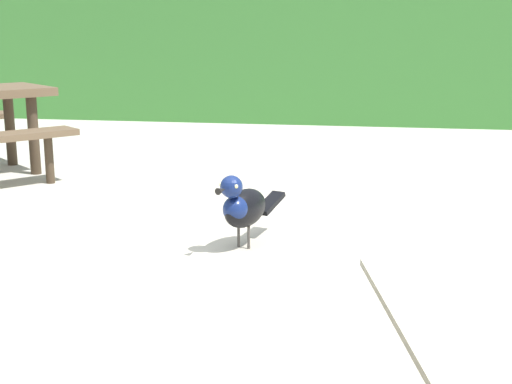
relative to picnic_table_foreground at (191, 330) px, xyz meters
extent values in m
cube|color=#428438|center=(-0.25, 8.56, 0.30)|extent=(28.00, 1.86, 1.71)
cube|color=#B2A893|center=(0.00, 0.00, 0.15)|extent=(1.12, 1.92, 0.07)
cylinder|color=slate|center=(-0.41, 0.63, -0.22)|extent=(0.09, 0.09, 0.67)
cylinder|color=slate|center=(0.11, 0.74, -0.22)|extent=(0.09, 0.09, 0.67)
cube|color=#B2A893|center=(0.68, 0.15, -0.14)|extent=(0.63, 1.73, 0.05)
cylinder|color=slate|center=(0.55, 0.77, -0.36)|extent=(0.07, 0.07, 0.39)
ellipsoid|color=black|center=(0.12, 0.09, 0.28)|extent=(0.12, 0.17, 0.09)
ellipsoid|color=navy|center=(0.10, 0.05, 0.29)|extent=(0.08, 0.08, 0.06)
sphere|color=navy|center=(0.09, 0.03, 0.34)|extent=(0.05, 0.05, 0.05)
sphere|color=#EAE08C|center=(0.11, 0.01, 0.35)|extent=(0.01, 0.01, 0.01)
sphere|color=#EAE08C|center=(0.07, 0.03, 0.35)|extent=(0.01, 0.01, 0.01)
cone|color=black|center=(0.08, -0.01, 0.34)|extent=(0.03, 0.03, 0.02)
cube|color=black|center=(0.16, 0.20, 0.27)|extent=(0.07, 0.11, 0.04)
cylinder|color=#47423D|center=(0.13, 0.07, 0.21)|extent=(0.01, 0.01, 0.05)
cylinder|color=#47423D|center=(0.10, 0.08, 0.21)|extent=(0.01, 0.01, 0.05)
cylinder|color=#423324|center=(-2.49, 4.15, -0.22)|extent=(0.09, 0.09, 0.67)
cylinder|color=#423324|center=(-2.90, 4.50, -0.22)|extent=(0.09, 0.09, 0.67)
cylinder|color=#423324|center=(-2.20, 3.82, -0.36)|extent=(0.07, 0.07, 0.39)
camera|label=1|loc=(0.42, -1.52, 0.70)|focal=50.35mm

